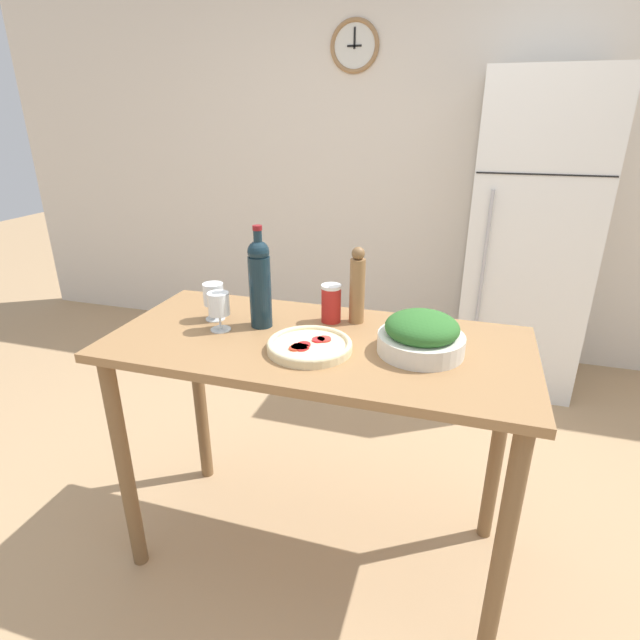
{
  "coord_description": "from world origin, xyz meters",
  "views": [
    {
      "loc": [
        0.46,
        -1.47,
        1.64
      ],
      "look_at": [
        0.0,
        0.03,
        0.99
      ],
      "focal_mm": 28.0,
      "sensor_mm": 36.0,
      "label": 1
    }
  ],
  "objects_px": {
    "refrigerator": "(528,239)",
    "salad_bowl": "(421,335)",
    "wine_bottle": "(260,282)",
    "pepper_mill": "(357,287)",
    "wine_glass_near": "(219,306)",
    "salt_canister": "(331,303)",
    "wine_glass_far": "(214,296)",
    "homemade_pizza": "(310,346)"
  },
  "relations": [
    {
      "from": "refrigerator",
      "to": "salad_bowl",
      "type": "height_order",
      "value": "refrigerator"
    },
    {
      "from": "wine_bottle",
      "to": "salad_bowl",
      "type": "height_order",
      "value": "wine_bottle"
    },
    {
      "from": "wine_bottle",
      "to": "pepper_mill",
      "type": "relative_size",
      "value": 1.29
    },
    {
      "from": "wine_glass_near",
      "to": "salt_canister",
      "type": "bearing_deg",
      "value": 28.34
    },
    {
      "from": "wine_bottle",
      "to": "pepper_mill",
      "type": "bearing_deg",
      "value": 23.04
    },
    {
      "from": "wine_bottle",
      "to": "salt_canister",
      "type": "relative_size",
      "value": 2.58
    },
    {
      "from": "refrigerator",
      "to": "wine_glass_far",
      "type": "relative_size",
      "value": 13.47
    },
    {
      "from": "wine_glass_near",
      "to": "salt_canister",
      "type": "distance_m",
      "value": 0.4
    },
    {
      "from": "homemade_pizza",
      "to": "salt_canister",
      "type": "bearing_deg",
      "value": 90.59
    },
    {
      "from": "wine_bottle",
      "to": "wine_glass_near",
      "type": "distance_m",
      "value": 0.17
    },
    {
      "from": "wine_glass_near",
      "to": "wine_glass_far",
      "type": "distance_m",
      "value": 0.11
    },
    {
      "from": "pepper_mill",
      "to": "salad_bowl",
      "type": "xyz_separation_m",
      "value": [
        0.25,
        -0.19,
        -0.08
      ]
    },
    {
      "from": "pepper_mill",
      "to": "wine_glass_far",
      "type": "bearing_deg",
      "value": -165.79
    },
    {
      "from": "wine_bottle",
      "to": "salad_bowl",
      "type": "relative_size",
      "value": 1.32
    },
    {
      "from": "refrigerator",
      "to": "wine_glass_near",
      "type": "height_order",
      "value": "refrigerator"
    },
    {
      "from": "salad_bowl",
      "to": "salt_canister",
      "type": "distance_m",
      "value": 0.38
    },
    {
      "from": "wine_bottle",
      "to": "homemade_pizza",
      "type": "distance_m",
      "value": 0.31
    },
    {
      "from": "refrigerator",
      "to": "pepper_mill",
      "type": "relative_size",
      "value": 6.66
    },
    {
      "from": "wine_bottle",
      "to": "salt_canister",
      "type": "xyz_separation_m",
      "value": [
        0.23,
        0.11,
        -0.1
      ]
    },
    {
      "from": "homemade_pizza",
      "to": "wine_bottle",
      "type": "bearing_deg",
      "value": 148.05
    },
    {
      "from": "wine_glass_near",
      "to": "salad_bowl",
      "type": "xyz_separation_m",
      "value": [
        0.7,
        0.02,
        -0.03
      ]
    },
    {
      "from": "refrigerator",
      "to": "wine_bottle",
      "type": "bearing_deg",
      "value": -121.05
    },
    {
      "from": "wine_glass_far",
      "to": "salad_bowl",
      "type": "bearing_deg",
      "value": -4.61
    },
    {
      "from": "pepper_mill",
      "to": "homemade_pizza",
      "type": "xyz_separation_m",
      "value": [
        -0.09,
        -0.28,
        -0.12
      ]
    },
    {
      "from": "pepper_mill",
      "to": "homemade_pizza",
      "type": "bearing_deg",
      "value": -107.47
    },
    {
      "from": "wine_glass_far",
      "to": "homemade_pizza",
      "type": "distance_m",
      "value": 0.45
    },
    {
      "from": "homemade_pizza",
      "to": "salt_canister",
      "type": "distance_m",
      "value": 0.26
    },
    {
      "from": "refrigerator",
      "to": "pepper_mill",
      "type": "bearing_deg",
      "value": -114.26
    },
    {
      "from": "wine_glass_near",
      "to": "homemade_pizza",
      "type": "bearing_deg",
      "value": -10.49
    },
    {
      "from": "wine_glass_far",
      "to": "salt_canister",
      "type": "bearing_deg",
      "value": 14.15
    },
    {
      "from": "wine_glass_near",
      "to": "homemade_pizza",
      "type": "height_order",
      "value": "wine_glass_near"
    },
    {
      "from": "wine_bottle",
      "to": "salt_canister",
      "type": "bearing_deg",
      "value": 26.18
    },
    {
      "from": "homemade_pizza",
      "to": "wine_glass_far",
      "type": "bearing_deg",
      "value": 160.33
    },
    {
      "from": "salad_bowl",
      "to": "homemade_pizza",
      "type": "xyz_separation_m",
      "value": [
        -0.34,
        -0.09,
        -0.04
      ]
    },
    {
      "from": "wine_glass_near",
      "to": "wine_glass_far",
      "type": "xyz_separation_m",
      "value": [
        -0.07,
        0.08,
        0.0
      ]
    },
    {
      "from": "wine_glass_near",
      "to": "salad_bowl",
      "type": "relative_size",
      "value": 0.5
    },
    {
      "from": "wine_glass_far",
      "to": "salt_canister",
      "type": "height_order",
      "value": "salt_canister"
    },
    {
      "from": "homemade_pizza",
      "to": "salt_canister",
      "type": "xyz_separation_m",
      "value": [
        -0.0,
        0.26,
        0.05
      ]
    },
    {
      "from": "wine_glass_far",
      "to": "salad_bowl",
      "type": "relative_size",
      "value": 0.5
    },
    {
      "from": "refrigerator",
      "to": "wine_glass_near",
      "type": "relative_size",
      "value": 13.47
    },
    {
      "from": "wine_glass_near",
      "to": "homemade_pizza",
      "type": "relative_size",
      "value": 0.5
    },
    {
      "from": "salad_bowl",
      "to": "refrigerator",
      "type": "bearing_deg",
      "value": 75.58
    }
  ]
}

